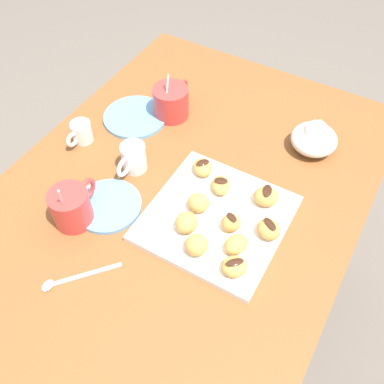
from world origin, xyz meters
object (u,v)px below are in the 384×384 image
Objects in this scene: beignet_4 at (203,167)px; beignet_8 at (196,245)px; chocolate_sauce_pitcher at (81,131)px; dining_table at (184,217)px; beignet_5 at (269,229)px; beignet_7 at (231,223)px; saucer_sky_right at (135,117)px; beignet_1 at (234,267)px; coffee_mug_red_left at (72,206)px; coffee_mug_red_right at (171,101)px; beignet_9 at (236,244)px; pastry_plate_square at (216,218)px; beignet_6 at (198,203)px; ice_cream_bowl at (314,138)px; saucer_sky_left at (108,206)px; cream_pitcher_white at (133,157)px; beignet_2 at (221,185)px; beignet_3 at (266,196)px; beignet_0 at (186,222)px.

beignet_4 is 1.11× the size of beignet_8.
dining_table is at bearing -90.91° from chocolate_sauce_pitcher.
beignet_7 is at bearing 108.15° from beignet_5.
saucer_sky_right is 3.33× the size of beignet_1.
beignet_1 is (0.05, -0.37, -0.02)m from coffee_mug_red_left.
beignet_5 reaches higher than dining_table.
beignet_9 is (-0.31, -0.35, -0.01)m from coffee_mug_red_right.
beignet_8 is (0.05, -0.28, -0.01)m from coffee_mug_red_left.
pastry_plate_square is 6.01× the size of beignet_6.
ice_cream_bowl is 0.42m from beignet_1.
beignet_7 reaches higher than saucer_sky_left.
ice_cream_bowl reaches higher than beignet_9.
ice_cream_bowl is at bearing -51.40° from cream_pitcher_white.
beignet_1 is at bearing -137.73° from beignet_4.
beignet_6 is (-0.26, -0.23, -0.01)m from coffee_mug_red_right.
saucer_sky_left is at bearing 106.36° from beignet_5.
beignet_4 is at bearing -36.68° from saucer_sky_left.
beignet_6 is at bearing -101.31° from cream_pitcher_white.
beignet_2 is at bearing -87.34° from chocolate_sauce_pitcher.
ice_cream_bowl is 2.08× the size of beignet_3.
beignet_1 is 0.99× the size of beignet_5.
cream_pitcher_white is 0.29m from beignet_8.
saucer_sky_right is 0.44m from beignet_3.
beignet_7 is (-0.33, 0.06, -0.00)m from ice_cream_bowl.
dining_table is 11.79× the size of chocolate_sauce_pitcher.
coffee_mug_red_right is at bearing 99.72° from ice_cream_bowl.
chocolate_sauce_pitcher reaches higher than pastry_plate_square.
beignet_3 reaches higher than beignet_1.
beignet_4 is 0.22m from beignet_8.
beignet_5 reaches higher than saucer_sky_right.
saucer_sky_left is at bearing 128.64° from beignet_2.
saucer_sky_right is at bearing 12.67° from coffee_mug_red_left.
coffee_mug_red_right is 0.39m from beignet_3.
saucer_sky_left is at bearing 120.32° from beignet_3.
beignet_2 is at bearing 10.80° from beignet_8.
coffee_mug_red_left is 0.31m from beignet_4.
chocolate_sauce_pitcher is at bearing 89.09° from dining_table.
coffee_mug_red_right is at bearing 49.44° from beignet_4.
pastry_plate_square is at bearing -133.11° from coffee_mug_red_right.
cream_pitcher_white is 0.68× the size of saucer_sky_left.
beignet_8 is (0.00, 0.09, 0.00)m from beignet_1.
beignet_2 is at bearing -13.68° from beignet_6.
beignet_8 reaches higher than saucer_sky_left.
beignet_0 reaches higher than beignet_2.
dining_table is 9.40× the size of ice_cream_bowl.
beignet_3 is (-0.23, 0.03, -0.00)m from ice_cream_bowl.
beignet_6 is at bearing 65.88° from beignet_9.
beignet_3 is at bearing -38.30° from beignet_0.
dining_table is 0.18m from pastry_plate_square.
beignet_1 is 0.19m from beignet_3.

